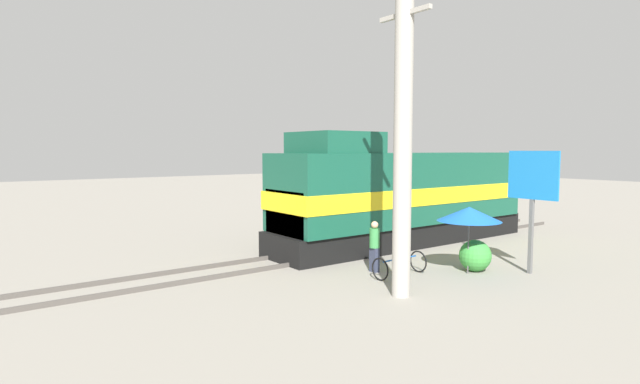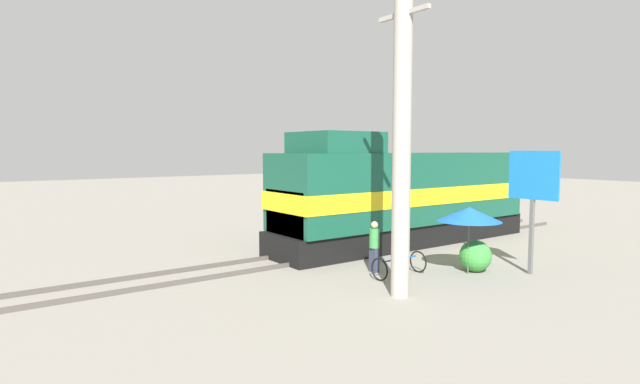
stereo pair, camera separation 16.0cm
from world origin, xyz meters
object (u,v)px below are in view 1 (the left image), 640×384
object	(u,v)px
utility_pole	(403,137)
billboard_sign	(533,184)
locomotive	(400,196)
bicycle	(400,265)
person_bystander	(375,244)
vendor_umbrella	(469,214)

from	to	relation	value
utility_pole	billboard_sign	size ratio (longest dim) A/B	2.16
locomotive	bicycle	size ratio (longest dim) A/B	7.10
utility_pole	bicycle	bearing A→B (deg)	135.02
locomotive	billboard_sign	xyz separation A→B (m)	(6.23, -0.28, 0.88)
locomotive	person_bystander	size ratio (longest dim) A/B	7.65
billboard_sign	vendor_umbrella	bearing A→B (deg)	-126.67
utility_pole	vendor_umbrella	bearing A→B (deg)	97.58
utility_pole	billboard_sign	distance (m)	5.52
vendor_umbrella	billboard_sign	bearing A→B (deg)	53.33
locomotive	vendor_umbrella	xyz separation A→B (m)	(5.01, -1.93, -0.11)
locomotive	billboard_sign	bearing A→B (deg)	-2.58
vendor_umbrella	bicycle	size ratio (longest dim) A/B	1.20
bicycle	locomotive	bearing A→B (deg)	-46.63
utility_pole	billboard_sign	world-z (taller)	utility_pole
vendor_umbrella	billboard_sign	distance (m)	2.28
locomotive	vendor_umbrella	bearing A→B (deg)	-21.03
person_bystander	bicycle	distance (m)	1.11
vendor_umbrella	utility_pole	bearing A→B (deg)	-82.42
billboard_sign	bicycle	size ratio (longest dim) A/B	2.20
utility_pole	person_bystander	size ratio (longest dim) A/B	5.12
person_bystander	vendor_umbrella	bearing A→B (deg)	49.31
locomotive	bicycle	bearing A→B (deg)	-45.51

